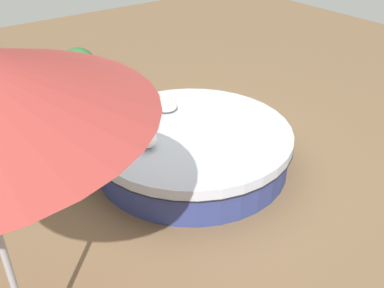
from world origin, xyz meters
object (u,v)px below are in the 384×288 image
(throw_pillow_0, at_px, (163,104))
(throw_pillow_1, at_px, (148,109))
(throw_pillow_4, at_px, (142,136))
(throw_pillow_2, at_px, (140,118))
(throw_pillow_3, at_px, (134,127))
(planter, at_px, (79,71))
(side_table, at_px, (49,174))
(round_bed, at_px, (192,147))

(throw_pillow_0, distance_m, throw_pillow_1, 0.27)
(throw_pillow_4, bearing_deg, throw_pillow_2, -28.71)
(throw_pillow_2, bearing_deg, throw_pillow_3, 132.14)
(planter, distance_m, side_table, 2.52)
(round_bed, distance_m, throw_pillow_2, 0.78)
(throw_pillow_0, relative_size, throw_pillow_1, 1.07)
(round_bed, bearing_deg, throw_pillow_1, 18.90)
(throw_pillow_3, distance_m, throw_pillow_4, 0.27)
(round_bed, bearing_deg, planter, 7.61)
(throw_pillow_1, distance_m, throw_pillow_4, 0.76)
(throw_pillow_2, bearing_deg, throw_pillow_0, -68.27)
(throw_pillow_1, bearing_deg, throw_pillow_3, 130.03)
(round_bed, height_order, throw_pillow_2, throw_pillow_2)
(throw_pillow_2, bearing_deg, round_bed, -139.72)
(throw_pillow_3, bearing_deg, throw_pillow_4, 170.44)
(throw_pillow_0, bearing_deg, round_bed, 177.51)
(throw_pillow_3, bearing_deg, side_table, 78.75)
(round_bed, bearing_deg, throw_pillow_4, 83.04)
(throw_pillow_2, relative_size, throw_pillow_4, 0.96)
(side_table, bearing_deg, round_bed, -108.06)
(throw_pillow_2, bearing_deg, throw_pillow_4, 151.29)
(throw_pillow_2, distance_m, planter, 2.12)
(throw_pillow_2, xyz_separation_m, planter, (2.12, -0.09, -0.06))
(round_bed, height_order, planter, planter)
(throw_pillow_0, bearing_deg, throw_pillow_4, 131.33)
(throw_pillow_0, height_order, throw_pillow_3, throw_pillow_3)
(throw_pillow_1, xyz_separation_m, planter, (1.96, 0.12, -0.05))
(planter, bearing_deg, side_table, 146.60)
(round_bed, xyz_separation_m, planter, (2.65, 0.35, 0.29))
(throw_pillow_1, bearing_deg, throw_pillow_0, -84.29)
(throw_pillow_2, distance_m, throw_pillow_4, 0.51)
(throw_pillow_0, distance_m, throw_pillow_2, 0.52)
(throw_pillow_2, height_order, throw_pillow_3, throw_pillow_3)
(throw_pillow_4, relative_size, side_table, 0.93)
(throw_pillow_1, distance_m, planter, 1.96)
(round_bed, distance_m, planter, 2.69)
(throw_pillow_1, height_order, throw_pillow_2, throw_pillow_2)
(side_table, bearing_deg, throw_pillow_2, -91.60)
(throw_pillow_1, xyz_separation_m, side_table, (-0.13, 1.49, -0.36))
(throw_pillow_3, xyz_separation_m, planter, (2.30, -0.29, -0.07))
(throw_pillow_2, distance_m, side_table, 1.33)
(throw_pillow_2, height_order, throw_pillow_4, throw_pillow_4)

